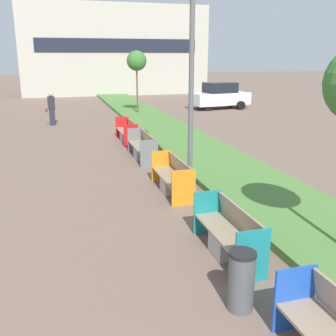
{
  "coord_description": "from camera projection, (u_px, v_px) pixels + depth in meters",
  "views": [
    {
      "loc": [
        -2.02,
        0.41,
        3.63
      ],
      "look_at": [
        0.9,
        10.66,
        0.6
      ],
      "focal_mm": 42.0,
      "sensor_mm": 36.0,
      "label": 1
    }
  ],
  "objects": [
    {
      "name": "building_backdrop",
      "position": [
        113.0,
        51.0,
        39.6
      ],
      "size": [
        17.82,
        6.8,
        8.39
      ],
      "color": "#B2AD9E",
      "rests_on": "ground"
    },
    {
      "name": "planter_grass_strip",
      "position": [
        223.0,
        167.0,
        13.06
      ],
      "size": [
        2.8,
        120.0,
        0.18
      ],
      "color": "#4C7A38",
      "rests_on": "ground"
    },
    {
      "name": "bench_grey_frame",
      "position": [
        143.0,
        149.0,
        14.39
      ],
      "size": [
        0.65,
        2.4,
        0.94
      ],
      "color": "#ADA8A0",
      "rests_on": "ground"
    },
    {
      "name": "parked_car_distant",
      "position": [
        220.0,
        96.0,
        28.06
      ],
      "size": [
        4.41,
        2.36,
        1.86
      ],
      "rotation": [
        0.0,
        0.0,
        0.15
      ],
      "color": "silver",
      "rests_on": "ground"
    },
    {
      "name": "pedestrian_walking",
      "position": [
        51.0,
        108.0,
        21.27
      ],
      "size": [
        0.53,
        0.24,
        1.8
      ],
      "color": "#232633",
      "rests_on": "ground"
    },
    {
      "name": "street_lamp_post",
      "position": [
        192.0,
        20.0,
        10.16
      ],
      "size": [
        0.24,
        0.44,
        8.31
      ],
      "color": "#56595B",
      "rests_on": "ground"
    },
    {
      "name": "bench_orange_frame",
      "position": [
        173.0,
        179.0,
        10.82
      ],
      "size": [
        0.65,
        2.17,
        0.94
      ],
      "color": "#ADA8A0",
      "rests_on": "ground"
    },
    {
      "name": "litter_bin",
      "position": [
        241.0,
        281.0,
        5.75
      ],
      "size": [
        0.4,
        0.4,
        0.93
      ],
      "color": "#4C4F51",
      "rests_on": "ground"
    },
    {
      "name": "bench_teal_frame",
      "position": [
        229.0,
        236.0,
        7.4
      ],
      "size": [
        0.65,
        2.03,
        0.94
      ],
      "color": "#ADA8A0",
      "rests_on": "ground"
    },
    {
      "name": "sapling_tree_far",
      "position": [
        137.0,
        61.0,
        24.27
      ],
      "size": [
        1.23,
        1.23,
        3.99
      ],
      "color": "brown",
      "rests_on": "ground"
    },
    {
      "name": "bench_red_frame",
      "position": [
        127.0,
        133.0,
        17.34
      ],
      "size": [
        0.65,
        2.25,
        0.94
      ],
      "color": "#ADA8A0",
      "rests_on": "ground"
    }
  ]
}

